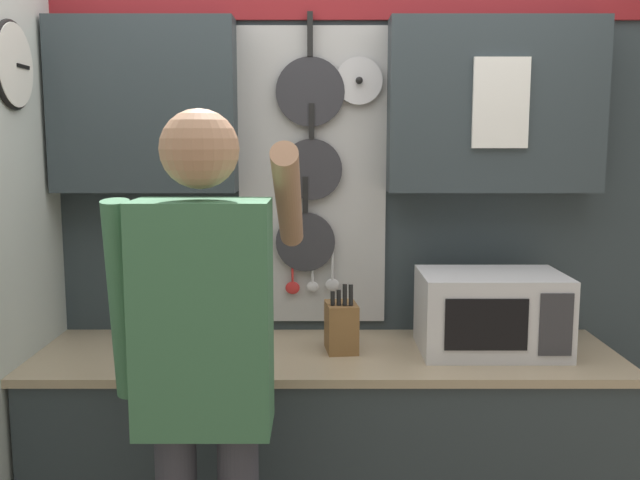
{
  "coord_description": "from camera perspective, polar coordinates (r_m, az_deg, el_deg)",
  "views": [
    {
      "loc": [
        -0.03,
        -2.55,
        1.7
      ],
      "look_at": [
        -0.02,
        0.2,
        1.3
      ],
      "focal_mm": 40.0,
      "sensor_mm": 36.0,
      "label": 1
    }
  ],
  "objects": [
    {
      "name": "person",
      "position": [
        2.08,
        -9.36,
        -9.56
      ],
      "size": [
        0.54,
        0.63,
        1.78
      ],
      "color": "#383842",
      "rests_on": "ground_plane"
    },
    {
      "name": "knife_block",
      "position": [
        2.65,
        1.55,
        -6.92
      ],
      "size": [
        0.13,
        0.16,
        0.26
      ],
      "color": "brown",
      "rests_on": "base_cabinet_counter"
    },
    {
      "name": "base_cabinet_counter",
      "position": [
        2.84,
        0.37,
        -17.85
      ],
      "size": [
        2.14,
        0.63,
        0.92
      ],
      "color": "#2D383D",
      "rests_on": "ground_plane"
    },
    {
      "name": "back_wall_unit",
      "position": [
        2.84,
        0.49,
        3.88
      ],
      "size": [
        2.71,
        0.22,
        2.46
      ],
      "color": "#2D383D",
      "rests_on": "ground_plane"
    },
    {
      "name": "utensil_crock",
      "position": [
        2.68,
        -7.93,
        -7.3
      ],
      "size": [
        0.13,
        0.13,
        0.34
      ],
      "color": "white",
      "rests_on": "base_cabinet_counter"
    },
    {
      "name": "microwave",
      "position": [
        2.71,
        13.34,
        -5.64
      ],
      "size": [
        0.52,
        0.36,
        0.29
      ],
      "color": "silver",
      "rests_on": "base_cabinet_counter"
    }
  ]
}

